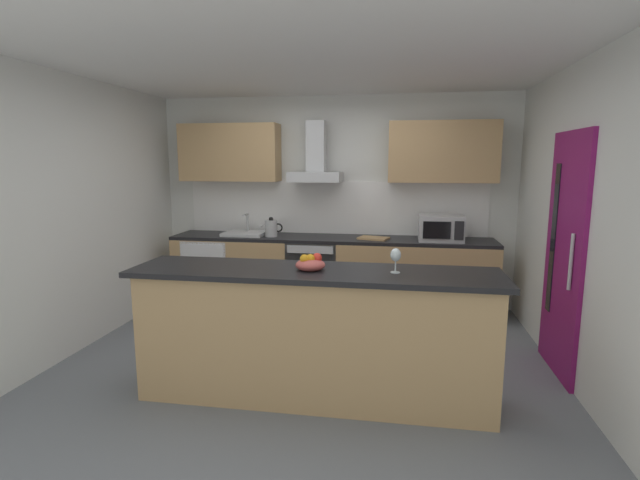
% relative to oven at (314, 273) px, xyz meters
% --- Properties ---
extents(ground, '(5.40, 4.69, 0.02)m').
position_rel_oven_xyz_m(ground, '(0.19, -1.50, -0.47)').
color(ground, slate).
extents(ceiling, '(5.40, 4.69, 0.02)m').
position_rel_oven_xyz_m(ceiling, '(0.19, -1.50, 2.15)').
color(ceiling, white).
extents(wall_back, '(5.40, 0.12, 2.60)m').
position_rel_oven_xyz_m(wall_back, '(0.19, 0.41, 0.84)').
color(wall_back, silver).
rests_on(wall_back, ground).
extents(wall_left, '(0.12, 4.69, 2.60)m').
position_rel_oven_xyz_m(wall_left, '(-2.07, -1.50, 0.84)').
color(wall_left, silver).
rests_on(wall_left, ground).
extents(wall_right, '(0.12, 4.69, 2.60)m').
position_rel_oven_xyz_m(wall_right, '(2.45, -1.50, 0.84)').
color(wall_right, silver).
rests_on(wall_right, ground).
extents(backsplash_tile, '(3.74, 0.02, 0.66)m').
position_rel_oven_xyz_m(backsplash_tile, '(0.19, 0.33, 0.77)').
color(backsplash_tile, white).
extents(counter_back, '(3.87, 0.60, 0.90)m').
position_rel_oven_xyz_m(counter_back, '(0.19, 0.03, -0.01)').
color(counter_back, tan).
rests_on(counter_back, ground).
extents(counter_island, '(2.73, 0.64, 1.01)m').
position_rel_oven_xyz_m(counter_island, '(0.39, -2.19, 0.05)').
color(counter_island, tan).
rests_on(counter_island, ground).
extents(upper_cabinets, '(3.82, 0.32, 0.70)m').
position_rel_oven_xyz_m(upper_cabinets, '(0.19, 0.18, 1.45)').
color(upper_cabinets, tan).
extents(side_door, '(0.08, 0.85, 2.05)m').
position_rel_oven_xyz_m(side_door, '(2.38, -1.37, 0.57)').
color(side_door, '#7A1456').
rests_on(side_door, ground).
extents(oven, '(0.60, 0.62, 0.80)m').
position_rel_oven_xyz_m(oven, '(0.00, 0.00, 0.00)').
color(oven, slate).
rests_on(oven, ground).
extents(refrigerator, '(0.58, 0.60, 0.85)m').
position_rel_oven_xyz_m(refrigerator, '(-1.32, -0.00, -0.03)').
color(refrigerator, white).
rests_on(refrigerator, ground).
extents(microwave, '(0.50, 0.38, 0.30)m').
position_rel_oven_xyz_m(microwave, '(1.48, -0.03, 0.59)').
color(microwave, '#B7BABC').
rests_on(microwave, counter_back).
extents(sink, '(0.50, 0.40, 0.26)m').
position_rel_oven_xyz_m(sink, '(-0.88, 0.01, 0.47)').
color(sink, silver).
rests_on(sink, counter_back).
extents(kettle, '(0.29, 0.15, 0.24)m').
position_rel_oven_xyz_m(kettle, '(-0.52, -0.03, 0.55)').
color(kettle, '#B7BABC').
rests_on(kettle, counter_back).
extents(range_hood, '(0.62, 0.45, 0.72)m').
position_rel_oven_xyz_m(range_hood, '(-0.00, 0.13, 1.33)').
color(range_hood, '#B7BABC').
extents(wine_glass, '(0.08, 0.08, 0.18)m').
position_rel_oven_xyz_m(wine_glass, '(0.98, -2.19, 0.68)').
color(wine_glass, silver).
rests_on(wine_glass, counter_island).
extents(fruit_bowl, '(0.22, 0.22, 0.13)m').
position_rel_oven_xyz_m(fruit_bowl, '(0.37, -2.19, 0.60)').
color(fruit_bowl, '#B24C47').
rests_on(fruit_bowl, counter_island).
extents(chopping_board, '(0.39, 0.31, 0.02)m').
position_rel_oven_xyz_m(chopping_board, '(0.71, -0.02, 0.45)').
color(chopping_board, tan).
rests_on(chopping_board, counter_back).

